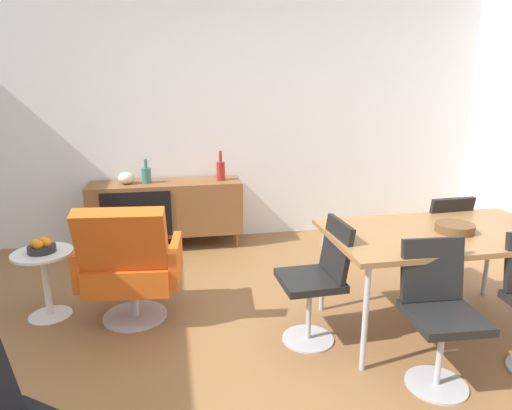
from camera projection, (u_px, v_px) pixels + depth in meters
name	position (u px, v px, depth m)	size (l,w,h in m)	color
ground_plane	(257.00, 364.00, 2.86)	(8.32, 8.32, 0.00)	olive
wall_back	(212.00, 115.00, 4.96)	(6.80, 0.12, 2.80)	white
sideboard	(166.00, 208.00, 4.83)	(1.60, 0.45, 0.72)	brown
vase_cobalt	(221.00, 170.00, 4.83)	(0.09, 0.09, 0.32)	maroon
vase_sculptural_dark	(146.00, 175.00, 4.70)	(0.10, 0.10, 0.26)	#337266
vase_ceramic_small	(126.00, 178.00, 4.67)	(0.17, 0.17, 0.12)	beige
dining_table	(441.00, 237.00, 3.13)	(1.60, 0.90, 0.74)	olive
wooden_bowl_on_table	(455.00, 228.00, 3.09)	(0.26, 0.26, 0.06)	brown
dining_chair_back_right	(438.00, 238.00, 3.78)	(0.42, 0.44, 0.86)	black
dining_chair_near_window	(319.00, 277.00, 3.03)	(0.44, 0.41, 0.86)	black
dining_chair_front_left	(439.00, 309.00, 2.60)	(0.42, 0.45, 0.86)	black
lounge_chair_red	(129.00, 263.00, 3.26)	(0.77, 0.71, 0.95)	#D85919
side_table_round	(45.00, 277.00, 3.39)	(0.44, 0.44, 0.52)	white
fruit_bowl	(41.00, 246.00, 3.32)	(0.20, 0.20, 0.11)	#262628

